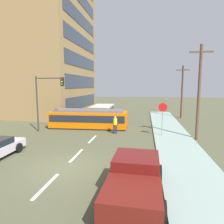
# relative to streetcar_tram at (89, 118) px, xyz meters

# --- Properties ---
(ground_plane) EXTENTS (120.00, 120.00, 0.00)m
(ground_plane) POSITION_rel_streetcar_tram_xyz_m (1.55, -0.35, -1.03)
(ground_plane) COLOR #4D4E36
(sidewalk_curb_right) EXTENTS (3.20, 36.00, 0.14)m
(sidewalk_curb_right) POSITION_rel_streetcar_tram_xyz_m (8.35, -4.35, -0.96)
(sidewalk_curb_right) COLOR #859D93
(sidewalk_curb_right) RESTS_ON ground
(lane_stripe_0) EXTENTS (0.16, 2.40, 0.01)m
(lane_stripe_0) POSITION_rel_streetcar_tram_xyz_m (1.55, -12.35, -1.02)
(lane_stripe_0) COLOR silver
(lane_stripe_0) RESTS_ON ground
(lane_stripe_1) EXTENTS (0.16, 2.40, 0.01)m
(lane_stripe_1) POSITION_rel_streetcar_tram_xyz_m (1.55, -8.35, -1.02)
(lane_stripe_1) COLOR silver
(lane_stripe_1) RESTS_ON ground
(lane_stripe_2) EXTENTS (0.16, 2.40, 0.01)m
(lane_stripe_2) POSITION_rel_streetcar_tram_xyz_m (1.55, -4.35, -1.02)
(lane_stripe_2) COLOR silver
(lane_stripe_2) RESTS_ON ground
(lane_stripe_3) EXTENTS (0.16, 2.40, 0.01)m
(lane_stripe_3) POSITION_rel_streetcar_tram_xyz_m (1.55, 6.00, -1.02)
(lane_stripe_3) COLOR silver
(lane_stripe_3) RESTS_ON ground
(lane_stripe_4) EXTENTS (0.16, 2.40, 0.01)m
(lane_stripe_4) POSITION_rel_streetcar_tram_xyz_m (1.55, 12.00, -1.02)
(lane_stripe_4) COLOR silver
(lane_stripe_4) RESTS_ON ground
(corner_building) EXTENTS (15.74, 16.94, 22.40)m
(corner_building) POSITION_rel_streetcar_tram_xyz_m (-12.07, 11.05, 10.17)
(corner_building) COLOR olive
(corner_building) RESTS_ON ground
(streetcar_tram) EXTENTS (8.26, 2.89, 1.99)m
(streetcar_tram) POSITION_rel_streetcar_tram_xyz_m (0.00, 0.00, 0.00)
(streetcar_tram) COLOR #E06205
(streetcar_tram) RESTS_ON ground
(city_bus) EXTENTS (2.63, 5.34, 1.87)m
(city_bus) POSITION_rel_streetcar_tram_xyz_m (0.23, 5.57, 0.04)
(city_bus) COLOR beige
(city_bus) RESTS_ON ground
(pedestrian_crossing) EXTENTS (0.49, 0.36, 1.67)m
(pedestrian_crossing) POSITION_rel_streetcar_tram_xyz_m (3.18, -2.08, -0.08)
(pedestrian_crossing) COLOR #292642
(pedestrian_crossing) RESTS_ON ground
(pickup_truck_parked) EXTENTS (2.38, 5.05, 1.55)m
(pickup_truck_parked) POSITION_rel_streetcar_tram_xyz_m (5.58, -12.49, -0.23)
(pickup_truck_parked) COLOR #5D1711
(pickup_truck_parked) RESTS_ON ground
(stop_sign) EXTENTS (0.76, 0.07, 2.88)m
(stop_sign) POSITION_rel_streetcar_tram_xyz_m (7.45, -2.50, 1.17)
(stop_sign) COLOR gray
(stop_sign) RESTS_ON sidewalk_curb_right
(traffic_light_mast) EXTENTS (2.89, 0.33, 5.44)m
(traffic_light_mast) POSITION_rel_streetcar_tram_xyz_m (-3.44, -2.40, 2.76)
(traffic_light_mast) COLOR #333333
(traffic_light_mast) RESTS_ON ground
(utility_pole_near) EXTENTS (1.80, 0.24, 7.80)m
(utility_pole_near) POSITION_rel_streetcar_tram_xyz_m (10.25, -3.00, 3.05)
(utility_pole_near) COLOR brown
(utility_pole_near) RESTS_ON ground
(utility_pole_mid) EXTENTS (1.80, 0.24, 7.24)m
(utility_pole_mid) POSITION_rel_streetcar_tram_xyz_m (10.92, 8.48, 2.77)
(utility_pole_mid) COLOR #4E342C
(utility_pole_mid) RESTS_ON ground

